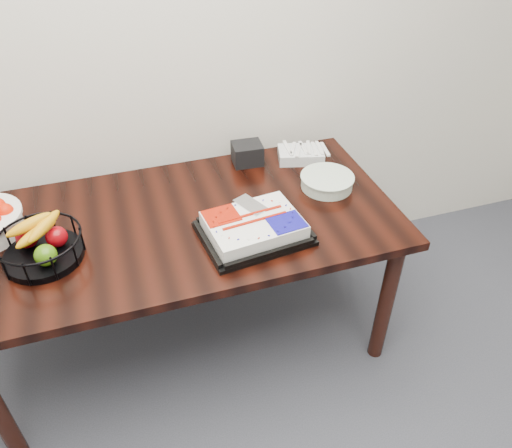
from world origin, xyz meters
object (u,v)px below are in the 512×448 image
object	(u,v)px
table	(184,235)
napkin_box	(247,153)
plate_stack	(327,182)
fruit_basket	(40,245)
cake_tray	(254,228)

from	to	relation	value
table	napkin_box	world-z (taller)	napkin_box
napkin_box	plate_stack	bearing A→B (deg)	-48.58
fruit_basket	napkin_box	xyz separation A→B (m)	(0.93, 0.43, -0.02)
table	fruit_basket	world-z (taller)	fruit_basket
table	napkin_box	distance (m)	0.54
plate_stack	napkin_box	xyz separation A→B (m)	(-0.28, 0.32, 0.02)
table	cake_tray	size ratio (longest dim) A/B	4.04
cake_tray	plate_stack	distance (m)	0.48
plate_stack	table	bearing A→B (deg)	-177.08
table	cake_tray	world-z (taller)	cake_tray
plate_stack	napkin_box	size ratio (longest dim) A/B	1.73
table	napkin_box	xyz separation A→B (m)	(0.39, 0.35, 0.14)
napkin_box	table	bearing A→B (deg)	-138.34
plate_stack	napkin_box	world-z (taller)	napkin_box
fruit_basket	napkin_box	world-z (taller)	fruit_basket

